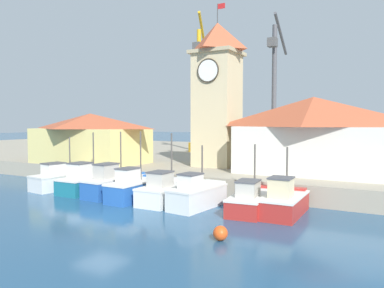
# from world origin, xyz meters

# --- Properties ---
(ground_plane) EXTENTS (300.00, 300.00, 0.00)m
(ground_plane) POSITION_xyz_m (0.00, 0.00, 0.00)
(ground_plane) COLOR navy
(quay_wharf) EXTENTS (120.00, 40.00, 1.33)m
(quay_wharf) POSITION_xyz_m (0.00, 28.13, 0.67)
(quay_wharf) COLOR #9E937F
(quay_wharf) RESTS_ON ground
(fishing_boat_far_left) EXTENTS (2.53, 5.17, 4.01)m
(fishing_boat_far_left) POSITION_xyz_m (-8.90, 5.34, 0.74)
(fishing_boat_far_left) COLOR silver
(fishing_boat_far_left) RESTS_ON ground
(fishing_boat_left_outer) EXTENTS (2.29, 4.78, 4.42)m
(fishing_boat_left_outer) POSITION_xyz_m (-6.17, 5.23, 0.77)
(fishing_boat_left_outer) COLOR #196B7F
(fishing_boat_left_outer) RESTS_ON ground
(fishing_boat_left_inner) EXTENTS (2.01, 5.14, 4.50)m
(fishing_boat_left_inner) POSITION_xyz_m (-3.59, 5.23, 0.82)
(fishing_boat_left_inner) COLOR #2356A8
(fishing_boat_left_inner) RESTS_ON ground
(fishing_boat_mid_left) EXTENTS (1.91, 4.62, 4.57)m
(fishing_boat_mid_left) POSITION_xyz_m (-1.33, 4.70, 0.80)
(fishing_boat_mid_left) COLOR #2356A8
(fishing_boat_mid_left) RESTS_ON ground
(fishing_boat_center) EXTENTS (2.15, 4.68, 4.47)m
(fishing_boat_center) POSITION_xyz_m (0.97, 5.00, 0.74)
(fishing_boat_center) COLOR silver
(fishing_boat_center) RESTS_ON ground
(fishing_boat_mid_right) EXTENTS (2.21, 4.39, 3.77)m
(fishing_boat_mid_right) POSITION_xyz_m (3.37, 4.69, 0.79)
(fishing_boat_mid_right) COLOR silver
(fishing_boat_mid_right) RESTS_ON ground
(fishing_boat_right_inner) EXTENTS (2.34, 5.19, 3.88)m
(fishing_boat_right_inner) POSITION_xyz_m (6.56, 5.48, 0.66)
(fishing_boat_right_inner) COLOR #AD2823
(fishing_boat_right_inner) RESTS_ON ground
(fishing_boat_right_outer) EXTENTS (2.11, 4.36, 3.78)m
(fishing_boat_right_outer) POSITION_xyz_m (8.46, 5.48, 0.75)
(fishing_boat_right_outer) COLOR #AD2823
(fishing_boat_right_outer) RESTS_ON ground
(clock_tower) EXTENTS (3.92, 3.92, 14.04)m
(clock_tower) POSITION_xyz_m (-0.02, 14.66, 7.88)
(clock_tower) COLOR beige
(clock_tower) RESTS_ON quay_wharf
(warehouse_left) EXTENTS (10.61, 6.41, 4.67)m
(warehouse_left) POSITION_xyz_m (-11.62, 11.17, 3.72)
(warehouse_left) COLOR #E5D17A
(warehouse_left) RESTS_ON quay_wharf
(warehouse_right) EXTENTS (11.29, 5.62, 5.72)m
(warehouse_right) POSITION_xyz_m (8.38, 13.50, 4.27)
(warehouse_right) COLOR silver
(warehouse_right) RESTS_ON quay_wharf
(port_crane_near) EXTENTS (2.00, 9.38, 16.76)m
(port_crane_near) POSITION_xyz_m (0.85, 28.75, 7.36)
(port_crane_near) COLOR #353539
(port_crane_near) RESTS_ON quay_wharf
(port_crane_far) EXTENTS (3.58, 8.66, 18.14)m
(port_crane_far) POSITION_xyz_m (-9.04, 28.27, 7.63)
(port_crane_far) COLOR #976E11
(port_crane_far) RESTS_ON quay_wharf
(mooring_buoy) EXTENTS (0.66, 0.66, 0.66)m
(mooring_buoy) POSITION_xyz_m (7.26, -0.36, 0.33)
(mooring_buoy) COLOR #E54C19
(mooring_buoy) RESTS_ON ground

